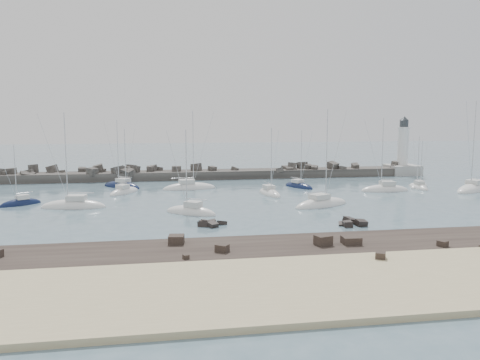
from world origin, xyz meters
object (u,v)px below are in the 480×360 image
lighthouse (402,162)px  sailboat_8 (299,187)px  sailboat_5 (191,213)px  sailboat_11 (473,190)px  sailboat_14 (122,186)px  sailboat_3 (124,192)px  sailboat_10 (418,188)px  sailboat_12 (419,187)px  sailboat_9 (385,190)px  sailboat_2 (21,204)px  sailboat_13 (74,207)px  sailboat_6 (270,194)px  sailboat_7 (321,205)px  sailboat_4 (189,188)px

lighthouse → sailboat_8: lighthouse is taller
sailboat_5 → sailboat_11: 54.64m
sailboat_8 → sailboat_14: bearing=170.6°
sailboat_3 → sailboat_10: 55.36m
sailboat_10 → sailboat_12: bearing=52.9°
sailboat_14 → sailboat_10: bearing=-10.9°
lighthouse → sailboat_9: size_ratio=1.00×
sailboat_2 → sailboat_8: 49.23m
sailboat_8 → sailboat_10: bearing=-13.1°
sailboat_8 → sailboat_13: (-39.37, -15.14, 0.02)m
sailboat_6 → sailboat_9: (21.88, 0.45, 0.01)m
sailboat_9 → sailboat_2: bearing=-176.4°
sailboat_8 → sailboat_12: sailboat_8 is taller
sailboat_3 → sailboat_2: bearing=-148.1°
sailboat_7 → sailboat_9: size_ratio=1.09×
sailboat_2 → sailboat_7: bearing=-10.4°
sailboat_7 → sailboat_9: sailboat_7 is taller
sailboat_2 → sailboat_3: size_ratio=0.82×
sailboat_3 → sailboat_8: 33.09m
sailboat_8 → sailboat_12: (23.04, -4.13, 0.00)m
sailboat_7 → sailboat_12: bearing=31.7°
sailboat_3 → sailboat_8: size_ratio=1.03×
sailboat_11 → sailboat_10: bearing=153.4°
sailboat_5 → sailboat_6: bearing=44.9°
sailboat_10 → sailboat_13: (-61.62, -9.97, 0.02)m
sailboat_2 → sailboat_6: bearing=4.8°
lighthouse → sailboat_3: lighthouse is taller
sailboat_3 → sailboat_11: size_ratio=0.70×
sailboat_2 → sailboat_11: sailboat_11 is taller
sailboat_5 → sailboat_9: 39.52m
sailboat_10 → sailboat_14: (-56.35, 10.84, 0.01)m
sailboat_9 → sailboat_3: bearing=173.5°
sailboat_4 → sailboat_9: sailboat_4 is taller
sailboat_14 → sailboat_13: bearing=-104.2°
sailboat_4 → sailboat_5: size_ratio=1.25×
sailboat_7 → sailboat_8: bearing=83.6°
sailboat_9 → sailboat_6: bearing=-178.8°
sailboat_12 → sailboat_14: sailboat_14 is taller
lighthouse → sailboat_14: (-64.72, -11.00, -2.94)m
sailboat_2 → sailboat_6: (40.27, 3.41, 0.00)m
sailboat_5 → sailboat_8: 31.70m
sailboat_4 → sailboat_3: bearing=-164.9°
sailboat_6 → sailboat_8: 11.01m
sailboat_13 → sailboat_6: bearing=12.8°
sailboat_4 → sailboat_14: 13.68m
sailboat_4 → sailboat_11: bearing=-11.5°
sailboat_8 → sailboat_10: size_ratio=1.11×
sailboat_7 → sailboat_14: 40.75m
sailboat_2 → lighthouse: bearing=19.6°
sailboat_4 → sailboat_5: (-1.11, -23.64, 0.01)m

